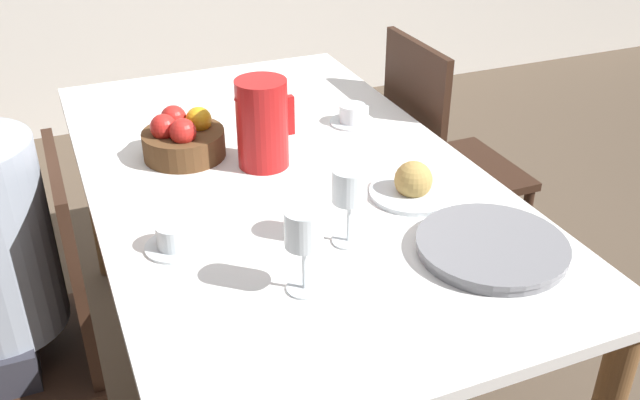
{
  "coord_description": "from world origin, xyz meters",
  "views": [
    {
      "loc": [
        -0.57,
        -1.62,
        1.64
      ],
      "look_at": [
        0.0,
        -0.27,
        0.8
      ],
      "focal_mm": 40.0,
      "sensor_mm": 36.0,
      "label": 1
    }
  ],
  "objects_px": {
    "fruit_bowl": "(183,138)",
    "bread_plate": "(413,185)",
    "chair_opposite": "(440,162)",
    "teacup_near_person": "(175,238)",
    "wine_glass_juice": "(349,190)",
    "chair_person_side": "(34,339)",
    "serving_tray": "(492,247)",
    "teacup_across": "(352,115)",
    "wine_glass_water": "(304,232)",
    "red_pitcher": "(262,123)"
  },
  "relations": [
    {
      "from": "fruit_bowl",
      "to": "bread_plate",
      "type": "bearing_deg",
      "value": -42.64
    },
    {
      "from": "chair_opposite",
      "to": "teacup_near_person",
      "type": "distance_m",
      "value": 1.21
    },
    {
      "from": "wine_glass_juice",
      "to": "bread_plate",
      "type": "relative_size",
      "value": 0.84
    },
    {
      "from": "chair_person_side",
      "to": "serving_tray",
      "type": "bearing_deg",
      "value": -112.05
    },
    {
      "from": "wine_glass_juice",
      "to": "bread_plate",
      "type": "bearing_deg",
      "value": 29.26
    },
    {
      "from": "chair_opposite",
      "to": "wine_glass_juice",
      "type": "distance_m",
      "value": 1.03
    },
    {
      "from": "chair_opposite",
      "to": "teacup_near_person",
      "type": "bearing_deg",
      "value": -62.16
    },
    {
      "from": "teacup_near_person",
      "to": "fruit_bowl",
      "type": "xyz_separation_m",
      "value": [
        0.13,
        0.45,
        0.03
      ]
    },
    {
      "from": "wine_glass_juice",
      "to": "fruit_bowl",
      "type": "xyz_separation_m",
      "value": [
        -0.24,
        0.58,
        -0.08
      ]
    },
    {
      "from": "teacup_near_person",
      "to": "teacup_across",
      "type": "relative_size",
      "value": 1.0
    },
    {
      "from": "chair_person_side",
      "to": "fruit_bowl",
      "type": "height_order",
      "value": "chair_person_side"
    },
    {
      "from": "chair_opposite",
      "to": "serving_tray",
      "type": "height_order",
      "value": "chair_opposite"
    },
    {
      "from": "teacup_across",
      "to": "fruit_bowl",
      "type": "bearing_deg",
      "value": -176.98
    },
    {
      "from": "wine_glass_water",
      "to": "teacup_near_person",
      "type": "relative_size",
      "value": 1.37
    },
    {
      "from": "bread_plate",
      "to": "red_pitcher",
      "type": "bearing_deg",
      "value": 133.45
    },
    {
      "from": "wine_glass_juice",
      "to": "teacup_near_person",
      "type": "height_order",
      "value": "wine_glass_juice"
    },
    {
      "from": "red_pitcher",
      "to": "wine_glass_juice",
      "type": "relative_size",
      "value": 1.32
    },
    {
      "from": "red_pitcher",
      "to": "fruit_bowl",
      "type": "height_order",
      "value": "red_pitcher"
    },
    {
      "from": "teacup_across",
      "to": "fruit_bowl",
      "type": "relative_size",
      "value": 0.6
    },
    {
      "from": "chair_person_side",
      "to": "fruit_bowl",
      "type": "bearing_deg",
      "value": -53.66
    },
    {
      "from": "fruit_bowl",
      "to": "chair_opposite",
      "type": "bearing_deg",
      "value": 6.0
    },
    {
      "from": "wine_glass_water",
      "to": "serving_tray",
      "type": "bearing_deg",
      "value": -4.47
    },
    {
      "from": "red_pitcher",
      "to": "wine_glass_water",
      "type": "relative_size",
      "value": 1.29
    },
    {
      "from": "chair_person_side",
      "to": "wine_glass_juice",
      "type": "bearing_deg",
      "value": -108.42
    },
    {
      "from": "wine_glass_juice",
      "to": "teacup_across",
      "type": "height_order",
      "value": "wine_glass_juice"
    },
    {
      "from": "bread_plate",
      "to": "serving_tray",
      "type": "bearing_deg",
      "value": -83.53
    },
    {
      "from": "serving_tray",
      "to": "fruit_bowl",
      "type": "height_order",
      "value": "fruit_bowl"
    },
    {
      "from": "chair_person_side",
      "to": "wine_glass_water",
      "type": "xyz_separation_m",
      "value": [
        0.55,
        -0.37,
        0.38
      ]
    },
    {
      "from": "chair_person_side",
      "to": "bread_plate",
      "type": "relative_size",
      "value": 4.32
    },
    {
      "from": "red_pitcher",
      "to": "wine_glass_water",
      "type": "xyz_separation_m",
      "value": [
        -0.11,
        -0.57,
        0.02
      ]
    },
    {
      "from": "wine_glass_juice",
      "to": "bread_plate",
      "type": "xyz_separation_m",
      "value": [
        0.24,
        0.14,
        -0.11
      ]
    },
    {
      "from": "wine_glass_juice",
      "to": "fruit_bowl",
      "type": "distance_m",
      "value": 0.64
    },
    {
      "from": "teacup_near_person",
      "to": "wine_glass_water",
      "type": "bearing_deg",
      "value": -50.51
    },
    {
      "from": "red_pitcher",
      "to": "fruit_bowl",
      "type": "bearing_deg",
      "value": 144.52
    },
    {
      "from": "bread_plate",
      "to": "wine_glass_water",
      "type": "bearing_deg",
      "value": -146.53
    },
    {
      "from": "chair_person_side",
      "to": "serving_tray",
      "type": "relative_size",
      "value": 2.83
    },
    {
      "from": "red_pitcher",
      "to": "serving_tray",
      "type": "height_order",
      "value": "red_pitcher"
    },
    {
      "from": "teacup_across",
      "to": "serving_tray",
      "type": "relative_size",
      "value": 0.41
    },
    {
      "from": "teacup_near_person",
      "to": "serving_tray",
      "type": "relative_size",
      "value": 0.41
    },
    {
      "from": "fruit_bowl",
      "to": "red_pitcher",
      "type": "bearing_deg",
      "value": -35.48
    },
    {
      "from": "wine_glass_water",
      "to": "bread_plate",
      "type": "height_order",
      "value": "wine_glass_water"
    },
    {
      "from": "serving_tray",
      "to": "bread_plate",
      "type": "distance_m",
      "value": 0.3
    },
    {
      "from": "wine_glass_water",
      "to": "chair_person_side",
      "type": "bearing_deg",
      "value": 146.51
    },
    {
      "from": "chair_opposite",
      "to": "red_pitcher",
      "type": "bearing_deg",
      "value": -72.24
    },
    {
      "from": "chair_opposite",
      "to": "red_pitcher",
      "type": "height_order",
      "value": "red_pitcher"
    },
    {
      "from": "chair_person_side",
      "to": "wine_glass_juice",
      "type": "distance_m",
      "value": 0.84
    },
    {
      "from": "chair_opposite",
      "to": "serving_tray",
      "type": "distance_m",
      "value": 0.96
    },
    {
      "from": "chair_person_side",
      "to": "wine_glass_water",
      "type": "relative_size",
      "value": 5.07
    },
    {
      "from": "teacup_near_person",
      "to": "bread_plate",
      "type": "bearing_deg",
      "value": 0.77
    },
    {
      "from": "wine_glass_juice",
      "to": "teacup_across",
      "type": "relative_size",
      "value": 1.34
    }
  ]
}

